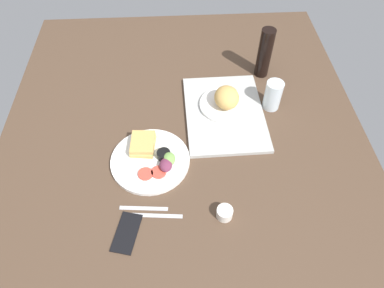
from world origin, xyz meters
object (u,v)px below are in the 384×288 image
soda_bottle (265,53)px  knife (155,215)px  espresso_cup (225,213)px  cell_phone (127,232)px  fork (144,208)px  plate_with_salad (151,158)px  bread_plate_near (226,100)px  serving_tray (224,113)px  drinking_glass (273,95)px

soda_bottle → knife: soda_bottle is taller
espresso_cup → cell_phone: espresso_cup is taller
soda_bottle → espresso_cup: size_ratio=4.25×
fork → knife: same height
plate_with_salad → espresso_cup: (24.95, 25.40, 0.36)cm
plate_with_salad → fork: bearing=-6.6°
espresso_cup → plate_with_salad: bearing=-134.5°
bread_plate_near → fork: bearing=-36.1°
plate_with_salad → soda_bottle: bearing=133.2°
fork → knife: size_ratio=0.89×
plate_with_salad → knife: (23.65, 1.59, -1.39)cm
serving_tray → soda_bottle: (-25.62, 20.48, 11.10)cm
bread_plate_near → soda_bottle: bearing=138.4°
fork → cell_phone: 10.25cm
fork → drinking_glass: bearing=46.1°
bread_plate_near → soda_bottle: soda_bottle is taller
knife → cell_phone: size_ratio=1.32×
fork → serving_tray: bearing=57.4°
espresso_cup → soda_bottle: bearing=160.4°
cell_phone → plate_with_salad: bearing=179.2°
plate_with_salad → drinking_glass: (-26.36, 51.70, 4.99)cm
knife → cell_phone: cell_phone is taller
bread_plate_near → fork: (46.43, -33.92, -5.10)cm
knife → bread_plate_near: bearing=64.2°
bread_plate_near → cell_phone: size_ratio=1.46×
plate_with_salad → soda_bottle: soda_bottle is taller
soda_bottle → serving_tray: bearing=-38.6°
serving_tray → fork: bearing=-37.6°
bread_plate_near → cell_phone: (55.16, -39.30, -4.95)cm
plate_with_salad → knife: 23.74cm
knife → soda_bottle: bearing=60.6°
bread_plate_near → drinking_glass: bearing=91.6°
soda_bottle → drinking_glass: bearing=0.6°
fork → soda_bottle: bearing=57.1°
serving_tray → cell_phone: (52.03, -38.78, -0.40)cm
cell_phone → knife: bearing=135.5°
plate_with_salad → fork: size_ratio=1.79×
soda_bottle → fork: soda_bottle is taller
bread_plate_near → fork: 57.73cm
soda_bottle → plate_with_salad: bearing=-46.8°
drinking_glass → espresso_cup: 57.84cm
drinking_glass → cell_phone: 81.76cm
serving_tray → bread_plate_near: size_ratio=2.14×
plate_with_salad → fork: 20.83cm
plate_with_salad → soda_bottle: size_ratio=1.28×
drinking_glass → fork: drinking_glass is taller
espresso_cup → cell_phone: bearing=-82.4°
plate_with_salad → soda_bottle: 71.31cm
serving_tray → espresso_cup: size_ratio=8.04×
bread_plate_near → espresso_cup: bearing=-6.9°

